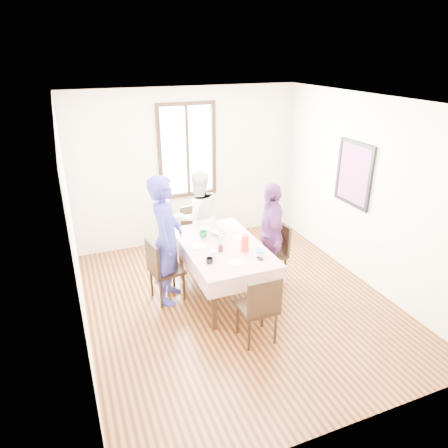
{
  "coord_description": "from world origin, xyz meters",
  "views": [
    {
      "loc": [
        -1.96,
        -4.37,
        3.25
      ],
      "look_at": [
        -0.11,
        0.25,
        1.1
      ],
      "focal_mm": 32.57,
      "sensor_mm": 36.0,
      "label": 1
    }
  ],
  "objects_px": {
    "chair_right": "(270,254)",
    "person_far": "(198,217)",
    "chair_near": "(257,307)",
    "person_right": "(269,234)",
    "chair_far": "(198,234)",
    "dining_table": "(223,270)",
    "person_left": "(166,241)",
    "chair_left": "(167,270)"
  },
  "relations": [
    {
      "from": "dining_table",
      "to": "person_far",
      "type": "distance_m",
      "value": 1.15
    },
    {
      "from": "person_left",
      "to": "person_far",
      "type": "relative_size",
      "value": 1.16
    },
    {
      "from": "person_left",
      "to": "chair_left",
      "type": "bearing_deg",
      "value": 114.41
    },
    {
      "from": "chair_near",
      "to": "chair_far",
      "type": "bearing_deg",
      "value": 90.23
    },
    {
      "from": "dining_table",
      "to": "chair_near",
      "type": "relative_size",
      "value": 1.75
    },
    {
      "from": "dining_table",
      "to": "chair_far",
      "type": "relative_size",
      "value": 1.75
    },
    {
      "from": "chair_far",
      "to": "person_far",
      "type": "bearing_deg",
      "value": 80.91
    },
    {
      "from": "chair_far",
      "to": "chair_near",
      "type": "xyz_separation_m",
      "value": [
        -0.0,
        -2.19,
        0.0
      ]
    },
    {
      "from": "chair_far",
      "to": "person_right",
      "type": "xyz_separation_m",
      "value": [
        0.75,
        -1.04,
        0.32
      ]
    },
    {
      "from": "person_left",
      "to": "person_far",
      "type": "distance_m",
      "value": 1.2
    },
    {
      "from": "chair_left",
      "to": "person_right",
      "type": "bearing_deg",
      "value": 77.13
    },
    {
      "from": "person_left",
      "to": "person_right",
      "type": "height_order",
      "value": "person_left"
    },
    {
      "from": "chair_left",
      "to": "person_left",
      "type": "height_order",
      "value": "person_left"
    },
    {
      "from": "chair_right",
      "to": "chair_near",
      "type": "xyz_separation_m",
      "value": [
        -0.77,
        -1.14,
        0.0
      ]
    },
    {
      "from": "dining_table",
      "to": "chair_near",
      "type": "xyz_separation_m",
      "value": [
        -0.0,
        -1.09,
        0.08
      ]
    },
    {
      "from": "person_left",
      "to": "person_far",
      "type": "bearing_deg",
      "value": -14.66
    },
    {
      "from": "chair_right",
      "to": "person_right",
      "type": "height_order",
      "value": "person_right"
    },
    {
      "from": "person_left",
      "to": "person_right",
      "type": "bearing_deg",
      "value": -69.38
    },
    {
      "from": "chair_near",
      "to": "person_right",
      "type": "bearing_deg",
      "value": 56.94
    },
    {
      "from": "dining_table",
      "to": "chair_right",
      "type": "distance_m",
      "value": 0.78
    },
    {
      "from": "chair_left",
      "to": "chair_far",
      "type": "distance_m",
      "value": 1.22
    },
    {
      "from": "dining_table",
      "to": "chair_right",
      "type": "height_order",
      "value": "chair_right"
    },
    {
      "from": "dining_table",
      "to": "person_far",
      "type": "relative_size",
      "value": 1.03
    },
    {
      "from": "chair_near",
      "to": "person_left",
      "type": "xyz_separation_m",
      "value": [
        -0.75,
        1.24,
        0.44
      ]
    },
    {
      "from": "chair_left",
      "to": "chair_right",
      "type": "relative_size",
      "value": 1.0
    },
    {
      "from": "dining_table",
      "to": "person_right",
      "type": "bearing_deg",
      "value": 3.79
    },
    {
      "from": "chair_near",
      "to": "person_left",
      "type": "bearing_deg",
      "value": 121.36
    },
    {
      "from": "chair_far",
      "to": "dining_table",
      "type": "bearing_deg",
      "value": 80.91
    },
    {
      "from": "chair_left",
      "to": "person_left",
      "type": "distance_m",
      "value": 0.45
    },
    {
      "from": "chair_far",
      "to": "person_far",
      "type": "distance_m",
      "value": 0.32
    },
    {
      "from": "chair_left",
      "to": "chair_near",
      "type": "relative_size",
      "value": 1.0
    },
    {
      "from": "dining_table",
      "to": "person_left",
      "type": "distance_m",
      "value": 0.93
    },
    {
      "from": "chair_left",
      "to": "chair_right",
      "type": "height_order",
      "value": "same"
    },
    {
      "from": "chair_left",
      "to": "person_far",
      "type": "relative_size",
      "value": 0.59
    },
    {
      "from": "chair_far",
      "to": "person_left",
      "type": "height_order",
      "value": "person_left"
    },
    {
      "from": "chair_near",
      "to": "person_left",
      "type": "relative_size",
      "value": 0.51
    },
    {
      "from": "chair_right",
      "to": "person_far",
      "type": "height_order",
      "value": "person_far"
    },
    {
      "from": "chair_near",
      "to": "person_right",
      "type": "distance_m",
      "value": 1.4
    },
    {
      "from": "person_right",
      "to": "dining_table",
      "type": "bearing_deg",
      "value": -70.81
    },
    {
      "from": "person_far",
      "to": "chair_right",
      "type": "bearing_deg",
      "value": 122.72
    },
    {
      "from": "chair_near",
      "to": "person_right",
      "type": "relative_size",
      "value": 0.59
    },
    {
      "from": "chair_left",
      "to": "chair_far",
      "type": "bearing_deg",
      "value": 131.63
    }
  ]
}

